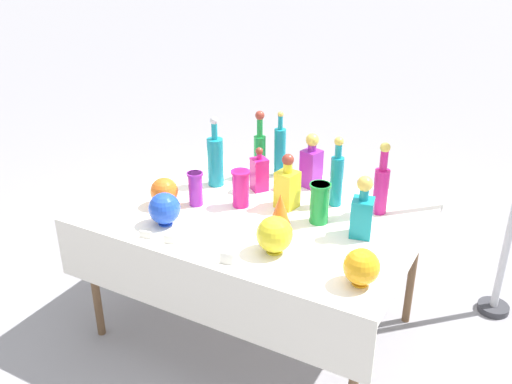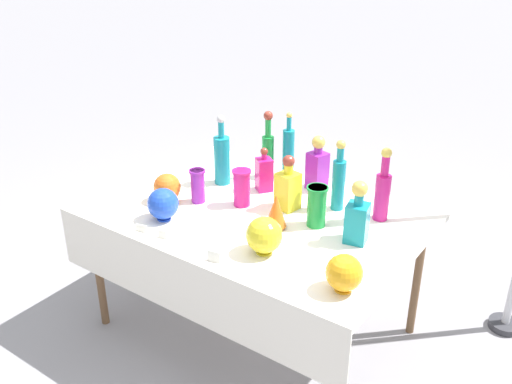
{
  "view_description": "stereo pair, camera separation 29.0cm",
  "coord_description": "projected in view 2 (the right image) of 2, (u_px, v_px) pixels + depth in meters",
  "views": [
    {
      "loc": [
        1.26,
        -2.29,
        2.12
      ],
      "look_at": [
        0.0,
        0.0,
        0.86
      ],
      "focal_mm": 40.0,
      "sensor_mm": 36.0,
      "label": 1
    },
    {
      "loc": [
        1.51,
        -2.14,
        2.12
      ],
      "look_at": [
        0.0,
        0.0,
        0.86
      ],
      "focal_mm": 40.0,
      "sensor_mm": 36.0,
      "label": 2
    }
  ],
  "objects": [
    {
      "name": "round_bowl_2",
      "position": [
        264.0,
        235.0,
        2.53
      ],
      "size": [
        0.17,
        0.17,
        0.17
      ],
      "color": "yellow",
      "rests_on": "display_table"
    },
    {
      "name": "tall_bottle_2",
      "position": [
        222.0,
        158.0,
        3.18
      ],
      "size": [
        0.09,
        0.09,
        0.4
      ],
      "color": "teal",
      "rests_on": "display_table"
    },
    {
      "name": "square_decanter_1",
      "position": [
        357.0,
        216.0,
        2.6
      ],
      "size": [
        0.12,
        0.12,
        0.31
      ],
      "color": "teal",
      "rests_on": "display_table"
    },
    {
      "name": "display_table",
      "position": [
        252.0,
        222.0,
        2.94
      ],
      "size": [
        1.67,
        1.15,
        0.76
      ],
      "color": "white",
      "rests_on": "ground"
    },
    {
      "name": "tall_bottle_1",
      "position": [
        339.0,
        180.0,
        2.89
      ],
      "size": [
        0.07,
        0.07,
        0.38
      ],
      "color": "teal",
      "rests_on": "display_table"
    },
    {
      "name": "fluted_vase_0",
      "position": [
        276.0,
        211.0,
        2.73
      ],
      "size": [
        0.11,
        0.11,
        0.17
      ],
      "color": "orange",
      "rests_on": "display_table"
    },
    {
      "name": "price_tag_center",
      "position": [
        163.0,
        234.0,
        2.67
      ],
      "size": [
        0.05,
        0.02,
        0.04
      ],
      "primitive_type": "cube",
      "rotation": [
        -0.21,
        0.0,
        0.23
      ],
      "color": "white",
      "rests_on": "display_table"
    },
    {
      "name": "price_tag_left",
      "position": [
        214.0,
        257.0,
        2.49
      ],
      "size": [
        0.06,
        0.03,
        0.05
      ],
      "primitive_type": "cube",
      "rotation": [
        -0.21,
        0.0,
        0.17
      ],
      "color": "white",
      "rests_on": "display_table"
    },
    {
      "name": "tall_bottle_3",
      "position": [
        268.0,
        150.0,
        3.25
      ],
      "size": [
        0.07,
        0.07,
        0.4
      ],
      "color": "#198C38",
      "rests_on": "display_table"
    },
    {
      "name": "price_tag_right",
      "position": [
        141.0,
        228.0,
        2.73
      ],
      "size": [
        0.06,
        0.02,
        0.04
      ],
      "primitive_type": "cube",
      "rotation": [
        -0.21,
        0.0,
        0.2
      ],
      "color": "white",
      "rests_on": "display_table"
    },
    {
      "name": "slender_vase_2",
      "position": [
        198.0,
        185.0,
        2.98
      ],
      "size": [
        0.09,
        0.09,
        0.18
      ],
      "color": "purple",
      "rests_on": "display_table"
    },
    {
      "name": "round_bowl_1",
      "position": [
        163.0,
        204.0,
        2.81
      ],
      "size": [
        0.16,
        0.16,
        0.17
      ],
      "color": "blue",
      "rests_on": "display_table"
    },
    {
      "name": "round_bowl_0",
      "position": [
        344.0,
        273.0,
        2.27
      ],
      "size": [
        0.15,
        0.15,
        0.16
      ],
      "color": "orange",
      "rests_on": "display_table"
    },
    {
      "name": "square_decanter_3",
      "position": [
        317.0,
        166.0,
        3.11
      ],
      "size": [
        0.12,
        0.12,
        0.31
      ],
      "color": "purple",
      "rests_on": "display_table"
    },
    {
      "name": "square_decanter_2",
      "position": [
        264.0,
        173.0,
        3.11
      ],
      "size": [
        0.11,
        0.11,
        0.25
      ],
      "color": "#C61972",
      "rests_on": "display_table"
    },
    {
      "name": "slender_vase_1",
      "position": [
        317.0,
        205.0,
        2.75
      ],
      "size": [
        0.11,
        0.11,
        0.21
      ],
      "color": "#198C38",
      "rests_on": "display_table"
    },
    {
      "name": "cardboard_box_behind_left",
      "position": [
        296.0,
        227.0,
        4.05
      ],
      "size": [
        0.5,
        0.5,
        0.35
      ],
      "color": "tan",
      "rests_on": "ground"
    },
    {
      "name": "round_bowl_3",
      "position": [
        167.0,
        187.0,
        3.0
      ],
      "size": [
        0.15,
        0.15,
        0.15
      ],
      "color": "orange",
      "rests_on": "display_table"
    },
    {
      "name": "tall_bottle_4",
      "position": [
        288.0,
        151.0,
        3.26
      ],
      "size": [
        0.07,
        0.07,
        0.39
      ],
      "color": "teal",
      "rests_on": "display_table"
    },
    {
      "name": "square_decanter_0",
      "position": [
        288.0,
        187.0,
        2.91
      ],
      "size": [
        0.12,
        0.12,
        0.3
      ],
      "color": "yellow",
      "rests_on": "display_table"
    },
    {
      "name": "slender_vase_0",
      "position": [
        242.0,
        186.0,
        2.95
      ],
      "size": [
        0.1,
        0.1,
        0.2
      ],
      "color": "#C61972",
      "rests_on": "display_table"
    },
    {
      "name": "ground_plane",
      "position": [
        256.0,
        326.0,
        3.28
      ],
      "size": [
        40.0,
        40.0,
        0.0
      ],
      "primitive_type": "plane",
      "color": "gray"
    },
    {
      "name": "tall_bottle_0",
      "position": [
        383.0,
        191.0,
        2.79
      ],
      "size": [
        0.08,
        0.08,
        0.38
      ],
      "color": "#C61972",
      "rests_on": "display_table"
    }
  ]
}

